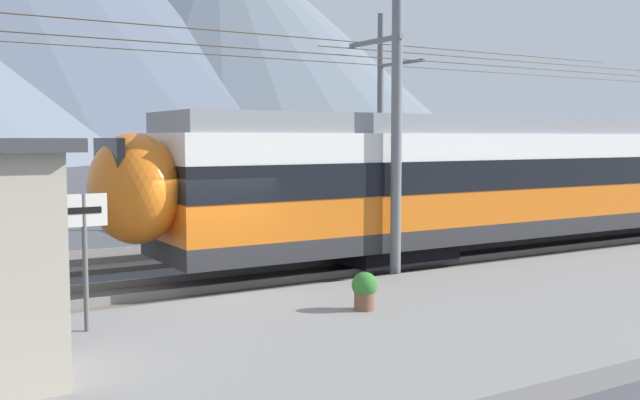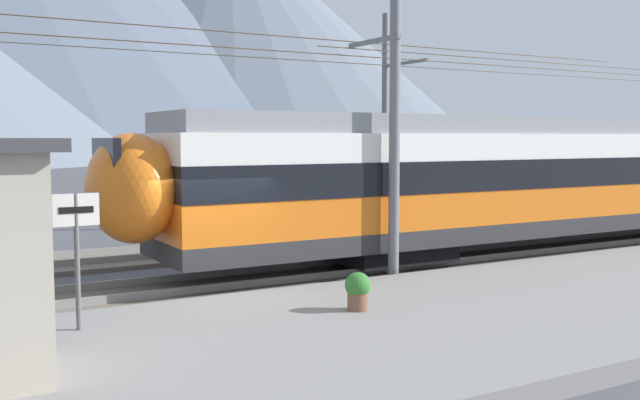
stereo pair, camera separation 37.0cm
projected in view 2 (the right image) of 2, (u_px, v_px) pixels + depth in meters
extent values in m
plane|color=#4C4C51|center=(209.00, 301.00, 14.71)|extent=(400.00, 400.00, 0.00)
cube|color=gray|center=(309.00, 344.00, 11.10)|extent=(120.00, 6.60, 0.31)
cube|color=#6B6359|center=(191.00, 289.00, 15.59)|extent=(120.00, 3.00, 0.12)
cube|color=gray|center=(203.00, 289.00, 14.96)|extent=(120.00, 0.07, 0.16)
cube|color=gray|center=(180.00, 277.00, 16.20)|extent=(120.00, 0.07, 0.16)
cube|color=#6B6359|center=(131.00, 258.00, 19.61)|extent=(120.00, 3.00, 0.12)
cube|color=gray|center=(138.00, 257.00, 18.98)|extent=(120.00, 0.07, 0.16)
cube|color=gray|center=(123.00, 249.00, 20.21)|extent=(120.00, 0.07, 0.16)
cube|color=#2D2D30|center=(632.00, 214.00, 22.78)|extent=(30.43, 2.86, 0.45)
cube|color=orange|center=(633.00, 193.00, 22.73)|extent=(30.43, 2.86, 0.85)
cube|color=black|center=(634.00, 167.00, 22.66)|extent=(30.43, 2.90, 0.75)
cube|color=silver|center=(635.00, 145.00, 22.60)|extent=(30.43, 2.86, 0.65)
cube|color=gray|center=(636.00, 127.00, 22.55)|extent=(30.13, 2.66, 0.45)
cube|color=black|center=(386.00, 251.00, 18.11)|extent=(2.80, 2.29, 0.42)
ellipsoid|color=orange|center=(132.00, 188.00, 14.79)|extent=(1.80, 2.63, 2.25)
cube|color=black|center=(106.00, 168.00, 14.50)|extent=(0.16, 1.71, 1.19)
cube|color=black|center=(514.00, 214.00, 26.65)|extent=(2.80, 2.35, 0.42)
ellipsoid|color=#1E429E|center=(386.00, 169.00, 23.61)|extent=(1.80, 2.71, 2.25)
cube|color=black|center=(373.00, 156.00, 23.33)|extent=(0.16, 1.76, 1.19)
cylinder|color=slate|center=(395.00, 125.00, 15.92)|extent=(0.24, 0.24, 7.15)
cube|color=slate|center=(374.00, 41.00, 16.47)|extent=(0.10, 1.96, 0.10)
cylinder|color=#473823|center=(354.00, 56.00, 17.21)|extent=(46.39, 0.02, 0.02)
cylinder|color=slate|center=(385.00, 122.00, 26.21)|extent=(0.24, 0.24, 7.71)
cube|color=slate|center=(404.00, 63.00, 25.06)|extent=(0.10, 2.57, 0.10)
cylinder|color=#473823|center=(425.00, 68.00, 24.10)|extent=(46.39, 0.02, 0.02)
cylinder|color=#59595B|center=(77.00, 262.00, 11.25)|extent=(0.08, 0.08, 2.13)
cube|color=silver|center=(76.00, 210.00, 11.18)|extent=(0.70, 0.06, 0.50)
cube|color=black|center=(76.00, 210.00, 11.15)|extent=(0.52, 0.01, 0.10)
cylinder|color=brown|center=(358.00, 301.00, 12.62)|extent=(0.36, 0.36, 0.31)
sphere|color=#33752D|center=(358.00, 285.00, 12.60)|extent=(0.45, 0.45, 0.45)
sphere|color=red|center=(358.00, 279.00, 12.59)|extent=(0.25, 0.25, 0.25)
cone|color=slate|center=(231.00, 36.00, 180.44)|extent=(125.99, 125.99, 56.62)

